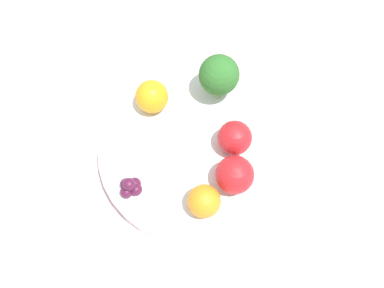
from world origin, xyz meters
name	(u,v)px	position (x,y,z in m)	size (l,w,h in m)	color
ground_plane	(192,160)	(0.00, 0.00, 0.00)	(6.00, 6.00, 0.00)	gray
table_surface	(192,157)	(0.00, 0.00, 0.01)	(1.20, 1.20, 0.02)	silver
bowl	(192,151)	(0.00, 0.00, 0.03)	(0.26, 0.26, 0.03)	white
broccoli	(219,75)	(0.01, -0.10, 0.09)	(0.06, 0.06, 0.07)	#99C17A
apple_red	(235,175)	(-0.07, 0.02, 0.07)	(0.05, 0.05, 0.05)	red
apple_green	(235,138)	(-0.05, -0.03, 0.07)	(0.05, 0.05, 0.05)	red
orange_front	(204,201)	(-0.06, 0.06, 0.07)	(0.04, 0.04, 0.04)	orange
orange_back	(152,97)	(0.08, -0.03, 0.07)	(0.05, 0.05, 0.05)	orange
grape_cluster	(130,187)	(0.04, 0.09, 0.06)	(0.03, 0.03, 0.03)	#511938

